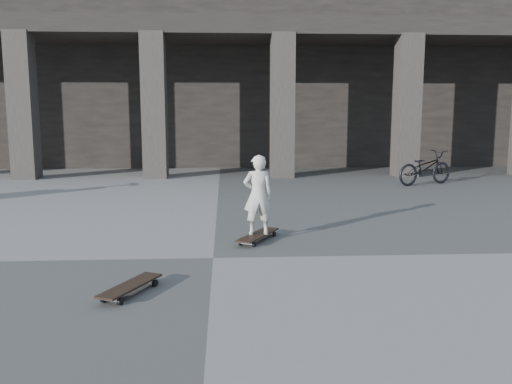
{
  "coord_description": "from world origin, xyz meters",
  "views": [
    {
      "loc": [
        0.16,
        -6.84,
        1.91
      ],
      "look_at": [
        0.64,
        1.4,
        0.65
      ],
      "focal_mm": 38.0,
      "sensor_mm": 36.0,
      "label": 1
    }
  ],
  "objects": [
    {
      "name": "ground",
      "position": [
        0.0,
        0.0,
        0.0
      ],
      "size": [
        90.0,
        90.0,
        0.0
      ],
      "primitive_type": "plane",
      "color": "#484846",
      "rests_on": "ground"
    },
    {
      "name": "bicycle",
      "position": [
        5.27,
        6.65,
        0.44
      ],
      "size": [
        1.77,
        1.19,
        0.88
      ],
      "primitive_type": "imported",
      "rotation": [
        0.0,
        0.0,
        1.97
      ],
      "color": "black",
      "rests_on": "ground"
    },
    {
      "name": "child",
      "position": [
        0.64,
        0.9,
        0.68
      ],
      "size": [
        0.44,
        0.3,
        1.16
      ],
      "primitive_type": "imported",
      "rotation": [
        0.0,
        0.0,
        3.2
      ],
      "color": "beige",
      "rests_on": "longboard"
    },
    {
      "name": "skateboard_spare",
      "position": [
        -0.83,
        -1.35,
        0.08
      ],
      "size": [
        0.58,
        0.89,
        0.11
      ],
      "rotation": [
        0.0,
        0.0,
        1.12
      ],
      "color": "black",
      "rests_on": "ground"
    },
    {
      "name": "longboard",
      "position": [
        0.64,
        0.9,
        0.08
      ],
      "size": [
        0.7,
        1.01,
        0.1
      ],
      "rotation": [
        0.0,
        0.0,
        1.07
      ],
      "color": "black",
      "rests_on": "ground"
    },
    {
      "name": "colonnade",
      "position": [
        -0.0,
        13.77,
        3.03
      ],
      "size": [
        28.0,
        8.82,
        6.0
      ],
      "color": "black",
      "rests_on": "ground"
    }
  ]
}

